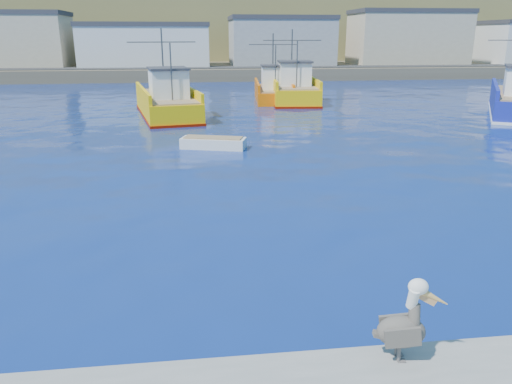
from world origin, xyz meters
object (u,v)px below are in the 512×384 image
Objects in this scene: trawler_yellow_a at (167,102)px; boat_orange at (273,90)px; trawler_yellow_b at (293,89)px; pelican at (404,325)px; skiff_mid at (213,144)px.

trawler_yellow_a reaches higher than boat_orange.
trawler_yellow_b is 1.84m from boat_orange.
trawler_yellow_b reaches higher than boat_orange.
trawler_yellow_b is 7.72× the size of pelican.
boat_orange is at bearing -178.83° from trawler_yellow_b.
boat_orange is at bearing 84.32° from pelican.
skiff_mid is at bearing -112.53° from trawler_yellow_b.
trawler_yellow_a is 32.34m from pelican.
boat_orange is 2.38× the size of skiff_mid.
skiff_mid is at bearing -107.93° from boat_orange.
trawler_yellow_a is 1.34× the size of boat_orange.
pelican is at bearing -98.28° from trawler_yellow_b.
trawler_yellow_b is at bearing 67.47° from skiff_mid.
trawler_yellow_b reaches higher than skiff_mid.
trawler_yellow_a is 7.66× the size of pelican.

